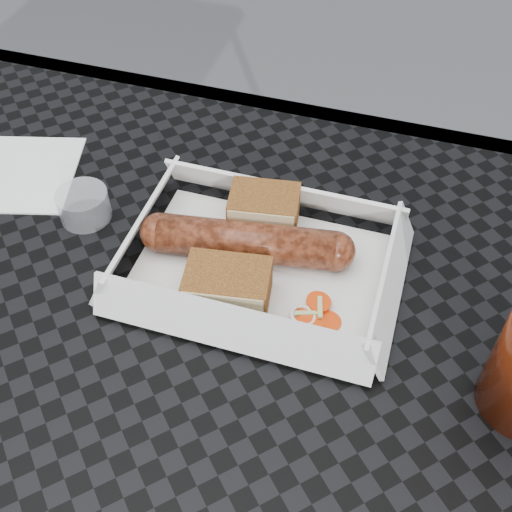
# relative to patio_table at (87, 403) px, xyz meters

# --- Properties ---
(patio_table) EXTENTS (0.80, 0.80, 0.74)m
(patio_table) POSITION_rel_patio_table_xyz_m (0.00, 0.00, 0.00)
(patio_table) COLOR black
(patio_table) RESTS_ON ground
(food_tray) EXTENTS (0.22, 0.15, 0.00)m
(food_tray) POSITION_rel_patio_table_xyz_m (0.12, 0.14, 0.08)
(food_tray) COLOR white
(food_tray) RESTS_ON patio_table
(bratwurst) EXTENTS (0.20, 0.06, 0.04)m
(bratwurst) POSITION_rel_patio_table_xyz_m (0.11, 0.15, 0.10)
(bratwurst) COLOR brown
(bratwurst) RESTS_ON food_tray
(bread_near) EXTENTS (0.07, 0.06, 0.04)m
(bread_near) POSITION_rel_patio_table_xyz_m (0.11, 0.19, 0.10)
(bread_near) COLOR brown
(bread_near) RESTS_ON food_tray
(bread_far) EXTENTS (0.08, 0.06, 0.04)m
(bread_far) POSITION_rel_patio_table_xyz_m (0.11, 0.09, 0.10)
(bread_far) COLOR brown
(bread_far) RESTS_ON food_tray
(veg_garnish) EXTENTS (0.03, 0.03, 0.00)m
(veg_garnish) POSITION_rel_patio_table_xyz_m (0.18, 0.10, 0.08)
(veg_garnish) COLOR #EE3E0A
(veg_garnish) RESTS_ON food_tray
(napkin) EXTENTS (0.15, 0.15, 0.00)m
(napkin) POSITION_rel_patio_table_xyz_m (-0.16, 0.19, 0.08)
(napkin) COLOR white
(napkin) RESTS_ON patio_table
(condiment_cup_empty) EXTENTS (0.05, 0.05, 0.03)m
(condiment_cup_empty) POSITION_rel_patio_table_xyz_m (-0.06, 0.15, 0.09)
(condiment_cup_empty) COLOR silver
(condiment_cup_empty) RESTS_ON patio_table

